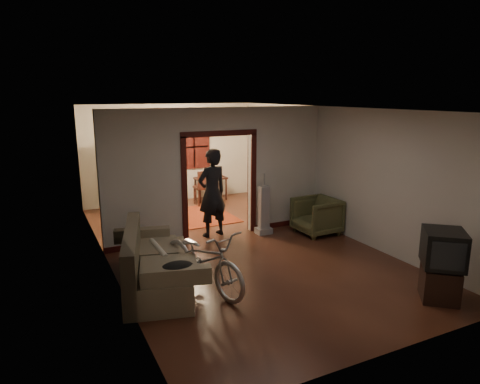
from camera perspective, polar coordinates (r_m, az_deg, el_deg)
floor at (r=8.95m, az=-0.85°, el=-7.11°), size 5.00×8.50×0.01m
ceiling at (r=8.41m, az=-0.92°, el=11.10°), size 5.00×8.50×0.01m
wall_back at (r=12.50m, az=-9.24°, el=5.12°), size 5.00×0.02×2.80m
wall_left at (r=7.86m, az=-17.60°, el=0.06°), size 0.02×8.50×2.80m
wall_right at (r=9.88m, az=12.37°, el=2.92°), size 0.02×8.50×2.80m
partition_wall at (r=9.24m, az=-2.86°, el=2.52°), size 5.00×0.14×2.80m
door_casing at (r=9.30m, az=-2.84°, el=0.71°), size 1.74×0.20×2.32m
far_window at (r=12.66m, az=-6.17°, el=6.00°), size 0.98×0.06×1.28m
chandelier at (r=10.75m, az=-6.66°, el=9.03°), size 0.24×0.24×0.24m
light_switch at (r=9.66m, az=3.06°, el=2.07°), size 0.08×0.01×0.12m
sofa at (r=7.09m, az=-10.97°, el=-8.55°), size 1.52×2.37×1.01m
rolled_paper at (r=7.37m, az=-10.85°, el=-7.47°), size 0.11×0.88×0.11m
jacket at (r=6.22m, az=-8.34°, el=-9.82°), size 0.46×0.35×0.13m
bicycle at (r=6.91m, az=-4.97°, el=-8.83°), size 1.23×2.07×1.03m
armchair at (r=9.71m, az=10.17°, el=-3.17°), size 0.92×0.90×0.82m
tv_stand at (r=7.31m, az=25.07°, el=-11.00°), size 0.76×0.76×0.51m
crt_tv at (r=7.11m, az=25.50°, el=-6.79°), size 0.85×0.86×0.55m
vacuum at (r=9.53m, az=3.20°, el=-2.41°), size 0.39×0.34×1.10m
person at (r=9.31m, az=-3.73°, el=-0.12°), size 0.79×0.61×1.94m
oriental_rug at (r=11.07m, az=-5.26°, el=-3.15°), size 1.53×1.98×0.01m
locker at (r=11.89m, az=-15.39°, el=1.99°), size 0.96×0.61×1.80m
globe at (r=11.75m, az=-15.70°, el=6.96°), size 0.26×0.26×0.26m
desk at (r=12.60m, az=-3.92°, el=0.40°), size 0.93×0.56×0.67m
desk_chair at (r=12.06m, az=-5.00°, el=0.61°), size 0.51×0.51×1.00m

